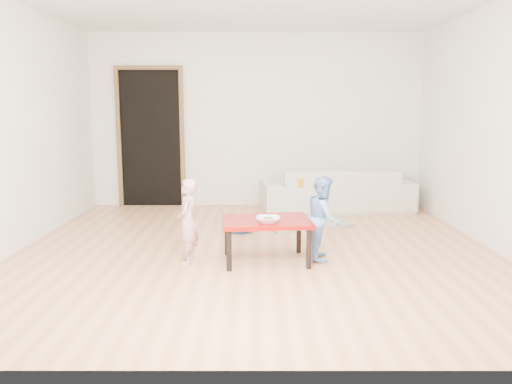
{
  "coord_description": "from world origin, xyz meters",
  "views": [
    {
      "loc": [
        0.0,
        -5.13,
        1.47
      ],
      "look_at": [
        0.0,
        -0.2,
        0.65
      ],
      "focal_mm": 35.0,
      "sensor_mm": 36.0,
      "label": 1
    }
  ],
  "objects_px": {
    "bowl": "(268,220)",
    "basin": "(239,226)",
    "sofa": "(336,189)",
    "red_table": "(266,240)",
    "child_blue": "(324,218)",
    "child_pink": "(187,221)"
  },
  "relations": [
    {
      "from": "red_table",
      "to": "child_blue",
      "type": "xyz_separation_m",
      "value": [
        0.57,
        0.08,
        0.2
      ]
    },
    {
      "from": "red_table",
      "to": "bowl",
      "type": "distance_m",
      "value": 0.28
    },
    {
      "from": "child_pink",
      "to": "basin",
      "type": "relative_size",
      "value": 1.86
    },
    {
      "from": "sofa",
      "to": "red_table",
      "type": "height_order",
      "value": "sofa"
    },
    {
      "from": "child_blue",
      "to": "basin",
      "type": "xyz_separation_m",
      "value": [
        -0.87,
        1.12,
        -0.35
      ]
    },
    {
      "from": "sofa",
      "to": "child_pink",
      "type": "relative_size",
      "value": 2.63
    },
    {
      "from": "sofa",
      "to": "basin",
      "type": "bearing_deg",
      "value": 36.24
    },
    {
      "from": "red_table",
      "to": "child_blue",
      "type": "height_order",
      "value": "child_blue"
    },
    {
      "from": "child_pink",
      "to": "child_blue",
      "type": "xyz_separation_m",
      "value": [
        1.32,
        0.13,
        0.0
      ]
    },
    {
      "from": "red_table",
      "to": "basin",
      "type": "distance_m",
      "value": 1.24
    },
    {
      "from": "red_table",
      "to": "basin",
      "type": "xyz_separation_m",
      "value": [
        -0.3,
        1.2,
        -0.14
      ]
    },
    {
      "from": "child_pink",
      "to": "child_blue",
      "type": "height_order",
      "value": "child_blue"
    },
    {
      "from": "bowl",
      "to": "child_pink",
      "type": "relative_size",
      "value": 0.28
    },
    {
      "from": "bowl",
      "to": "sofa",
      "type": "bearing_deg",
      "value": 68.06
    },
    {
      "from": "child_blue",
      "to": "bowl",
      "type": "bearing_deg",
      "value": 120.33
    },
    {
      "from": "bowl",
      "to": "basin",
      "type": "height_order",
      "value": "bowl"
    },
    {
      "from": "child_pink",
      "to": "child_blue",
      "type": "relative_size",
      "value": 0.99
    },
    {
      "from": "child_blue",
      "to": "sofa",
      "type": "bearing_deg",
      "value": -4.34
    },
    {
      "from": "bowl",
      "to": "basin",
      "type": "bearing_deg",
      "value": 103.14
    },
    {
      "from": "bowl",
      "to": "basin",
      "type": "xyz_separation_m",
      "value": [
        -0.31,
        1.35,
        -0.38
      ]
    },
    {
      "from": "bowl",
      "to": "child_blue",
      "type": "bearing_deg",
      "value": 22.74
    },
    {
      "from": "red_table",
      "to": "sofa",
      "type": "bearing_deg",
      "value": 66.59
    }
  ]
}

